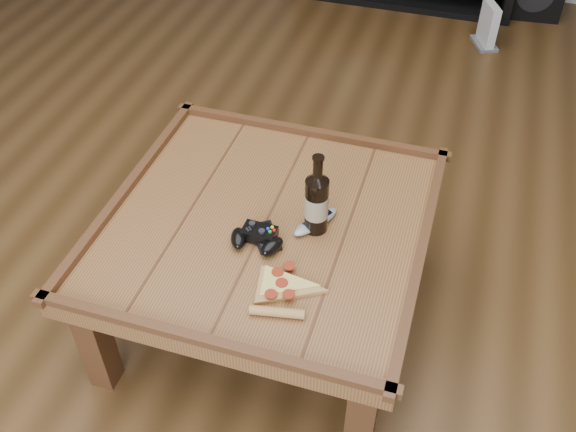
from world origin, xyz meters
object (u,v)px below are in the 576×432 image
(beer_bottle, at_px, (317,201))
(pizza_slice, at_px, (281,289))
(game_console, at_px, (488,27))
(smartphone, at_px, (266,237))
(remote_control, at_px, (315,222))
(game_controller, at_px, (257,238))
(coffee_table, at_px, (267,235))

(beer_bottle, distance_m, pizza_slice, 0.29)
(pizza_slice, height_order, game_console, pizza_slice)
(smartphone, height_order, game_console, smartphone)
(beer_bottle, bearing_deg, smartphone, -145.76)
(beer_bottle, xyz_separation_m, remote_control, (-0.00, 0.02, -0.10))
(game_controller, relative_size, remote_control, 1.01)
(coffee_table, height_order, beer_bottle, beer_bottle)
(coffee_table, height_order, pizza_slice, pizza_slice)
(game_controller, height_order, smartphone, game_controller)
(game_controller, xyz_separation_m, remote_control, (0.15, 0.13, -0.01))
(game_console, bearing_deg, pizza_slice, -123.69)
(coffee_table, xyz_separation_m, beer_bottle, (0.16, 0.02, 0.17))
(game_controller, height_order, game_console, game_controller)
(remote_control, height_order, game_console, remote_control)
(coffee_table, distance_m, beer_bottle, 0.23)
(beer_bottle, height_order, game_console, beer_bottle)
(coffee_table, relative_size, remote_control, 5.68)
(beer_bottle, height_order, remote_control, beer_bottle)
(game_console, bearing_deg, remote_control, -124.48)
(pizza_slice, bearing_deg, beer_bottle, 74.44)
(beer_bottle, relative_size, game_console, 1.13)
(coffee_table, bearing_deg, pizza_slice, -62.89)
(beer_bottle, bearing_deg, pizza_slice, -95.00)
(coffee_table, relative_size, pizza_slice, 3.49)
(game_controller, distance_m, remote_control, 0.20)
(pizza_slice, bearing_deg, smartphone, 109.80)
(game_controller, relative_size, game_console, 0.74)
(pizza_slice, height_order, smartphone, pizza_slice)
(game_controller, bearing_deg, pizza_slice, -49.62)
(coffee_table, distance_m, game_controller, 0.13)
(pizza_slice, bearing_deg, game_controller, 118.38)
(beer_bottle, relative_size, smartphone, 1.99)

